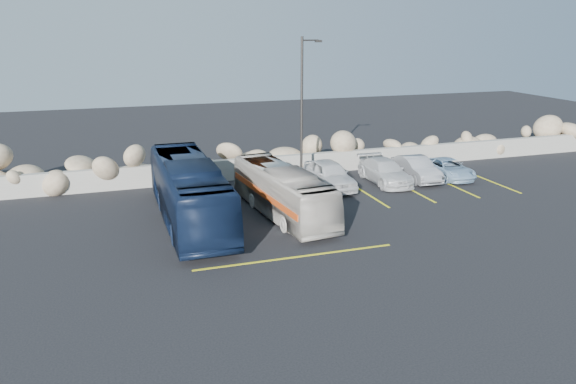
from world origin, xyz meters
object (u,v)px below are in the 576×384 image
object	(u,v)px
tour_coach	(189,191)
lamppost	(303,108)
vintage_bus	(282,191)
car_b	(416,169)
car_a	(329,174)
car_c	(385,171)
car_d	(448,168)

from	to	relation	value
tour_coach	lamppost	bearing A→B (deg)	29.85
vintage_bus	car_b	xyz separation A→B (m)	(9.19, 3.55, -0.49)
car_b	car_a	bearing A→B (deg)	-177.28
car_b	car_c	bearing A→B (deg)	-176.74
tour_coach	car_a	size ratio (longest dim) A/B	2.35
car_a	car_d	xyz separation A→B (m)	(7.36, -0.24, -0.20)
car_d	car_b	bearing A→B (deg)	176.92
vintage_bus	car_c	size ratio (longest dim) A/B	1.84
tour_coach	car_c	xyz separation A→B (m)	(11.41, 3.11, -0.78)
car_a	car_b	xyz separation A→B (m)	(5.35, -0.07, -0.09)
tour_coach	car_a	distance (m)	8.70
vintage_bus	lamppost	bearing A→B (deg)	53.82
car_b	tour_coach	bearing A→B (deg)	-163.53
car_b	vintage_bus	bearing A→B (deg)	-155.45
lamppost	vintage_bus	size ratio (longest dim) A/B	0.97
tour_coach	car_b	bearing A→B (deg)	12.77
car_c	lamppost	bearing A→B (deg)	171.55
car_c	car_d	world-z (taller)	car_c
car_d	car_a	bearing A→B (deg)	179.91
lamppost	vintage_bus	xyz separation A→B (m)	(-2.53, -4.36, -3.15)
vintage_bus	car_c	xyz separation A→B (m)	(7.18, 3.55, -0.50)
vintage_bus	tour_coach	distance (m)	4.27
car_c	car_d	bearing A→B (deg)	-1.07
vintage_bus	car_b	size ratio (longest dim) A/B	2.06
tour_coach	car_d	xyz separation A→B (m)	(15.43, 2.94, -0.88)
car_c	car_d	size ratio (longest dim) A/B	1.13
lamppost	car_d	size ratio (longest dim) A/B	2.03
car_c	tour_coach	bearing A→B (deg)	-163.31
tour_coach	car_a	xyz separation A→B (m)	(8.07, 3.18, -0.68)
tour_coach	car_d	world-z (taller)	tour_coach
car_b	car_d	bearing A→B (deg)	-1.39
tour_coach	car_c	size ratio (longest dim) A/B	2.30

